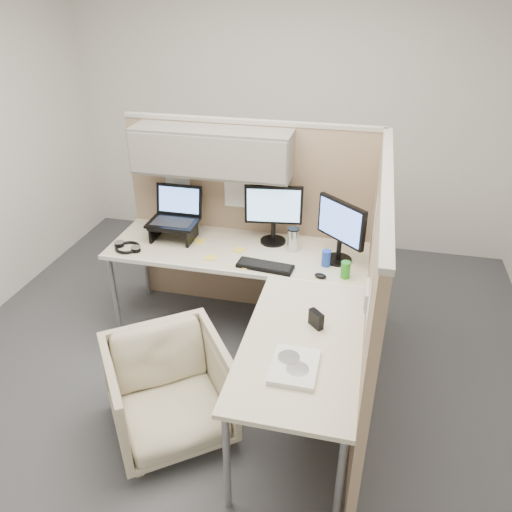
% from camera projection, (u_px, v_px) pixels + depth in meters
% --- Properties ---
extents(ground, '(4.50, 4.50, 0.00)m').
position_uv_depth(ground, '(235.00, 370.00, 3.70)').
color(ground, '#3D3D42').
rests_on(ground, ground).
extents(partition_back, '(2.00, 0.36, 1.63)m').
position_uv_depth(partition_back, '(234.00, 189.00, 3.91)').
color(partition_back, '#9F8268').
rests_on(partition_back, ground).
extents(partition_right, '(0.07, 2.03, 1.63)m').
position_uv_depth(partition_right, '(371.00, 299.00, 3.06)').
color(partition_right, '#9F8268').
rests_on(partition_right, ground).
extents(desk, '(2.00, 1.98, 0.73)m').
position_uv_depth(desk, '(255.00, 285.00, 3.44)').
color(desk, beige).
rests_on(desk, ground).
extents(office_chair, '(0.94, 0.93, 0.71)m').
position_uv_depth(office_chair, '(169.00, 387.00, 3.05)').
color(office_chair, beige).
rests_on(office_chair, ground).
extents(monitor_left, '(0.44, 0.20, 0.47)m').
position_uv_depth(monitor_left, '(274.00, 210.00, 3.79)').
color(monitor_left, black).
rests_on(monitor_left, desk).
extents(monitor_right, '(0.35, 0.32, 0.47)m').
position_uv_depth(monitor_right, '(341.00, 227.00, 3.53)').
color(monitor_right, black).
rests_on(monitor_right, desk).
extents(laptop_station, '(0.38, 0.32, 0.39)m').
position_uv_depth(laptop_station, '(175.00, 220.00, 3.92)').
color(laptop_station, black).
rests_on(laptop_station, desk).
extents(keyboard, '(0.42, 0.18, 0.02)m').
position_uv_depth(keyboard, '(265.00, 266.00, 3.57)').
color(keyboard, black).
rests_on(keyboard, desk).
extents(mouse, '(0.10, 0.08, 0.03)m').
position_uv_depth(mouse, '(321.00, 276.00, 3.44)').
color(mouse, black).
rests_on(mouse, desk).
extents(travel_mug, '(0.09, 0.09, 0.18)m').
position_uv_depth(travel_mug, '(293.00, 239.00, 3.76)').
color(travel_mug, silver).
rests_on(travel_mug, desk).
extents(soda_can_green, '(0.07, 0.07, 0.12)m').
position_uv_depth(soda_can_green, '(345.00, 270.00, 3.43)').
color(soda_can_green, '#268C1E').
rests_on(soda_can_green, desk).
extents(soda_can_silver, '(0.07, 0.07, 0.12)m').
position_uv_depth(soda_can_silver, '(326.00, 258.00, 3.57)').
color(soda_can_silver, '#1E3FA5').
rests_on(soda_can_silver, desk).
extents(sticky_note_d, '(0.10, 0.10, 0.01)m').
position_uv_depth(sticky_note_d, '(239.00, 250.00, 3.79)').
color(sticky_note_d, yellow).
rests_on(sticky_note_d, desk).
extents(sticky_note_b, '(0.10, 0.10, 0.01)m').
position_uv_depth(sticky_note_b, '(245.00, 266.00, 3.59)').
color(sticky_note_b, yellow).
rests_on(sticky_note_b, desk).
extents(sticky_note_c, '(0.10, 0.10, 0.01)m').
position_uv_depth(sticky_note_c, '(200.00, 241.00, 3.92)').
color(sticky_note_c, yellow).
rests_on(sticky_note_c, desk).
extents(sticky_note_a, '(0.08, 0.08, 0.01)m').
position_uv_depth(sticky_note_a, '(211.00, 258.00, 3.69)').
color(sticky_note_a, yellow).
rests_on(sticky_note_a, desk).
extents(headphones, '(0.24, 0.24, 0.03)m').
position_uv_depth(headphones, '(128.00, 247.00, 3.81)').
color(headphones, black).
rests_on(headphones, desk).
extents(paper_stack, '(0.24, 0.31, 0.03)m').
position_uv_depth(paper_stack, '(295.00, 367.00, 2.64)').
color(paper_stack, white).
rests_on(paper_stack, desk).
extents(desk_clock, '(0.10, 0.10, 0.10)m').
position_uv_depth(desk_clock, '(316.00, 319.00, 2.94)').
color(desk_clock, black).
rests_on(desk_clock, desk).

